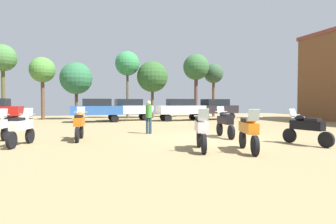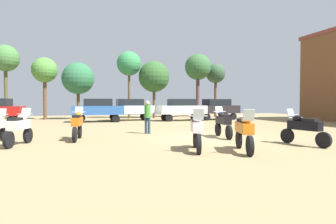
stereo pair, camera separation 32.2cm
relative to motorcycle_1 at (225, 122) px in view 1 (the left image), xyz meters
name	(u,v)px [view 1 (the left image)]	position (x,y,z in m)	size (l,w,h in m)	color
ground_plane	(209,138)	(-0.79, 0.13, -0.75)	(44.00, 52.00, 0.02)	#917D54
motorcycle_1	(225,122)	(0.00, 0.00, 0.00)	(0.63, 2.20, 1.50)	black
motorcycle_3	(79,124)	(-6.77, 0.96, 0.00)	(0.63, 2.17, 1.51)	black
motorcycle_4	(22,127)	(-8.93, -0.13, -0.01)	(0.78, 2.08, 1.48)	black
motorcycle_5	(201,130)	(-2.61, -3.18, 0.00)	(0.81, 2.09, 1.51)	black
motorcycle_6	(306,127)	(1.94, -3.17, -0.03)	(0.77, 2.17, 1.44)	black
motorcycle_7	(249,131)	(-1.15, -3.88, 0.00)	(0.87, 2.22, 1.50)	black
car_1	(181,108)	(2.10, 12.45, 0.43)	(4.33, 1.88, 2.00)	black
car_2	(97,108)	(-5.35, 12.90, 0.43)	(4.39, 2.04, 2.00)	black
car_3	(215,108)	(5.85, 13.07, 0.43)	(4.47, 2.26, 2.00)	black
car_5	(129,108)	(-2.46, 14.12, 0.43)	(4.38, 1.99, 2.00)	black
person_1	(149,114)	(-3.17, 2.67, 0.32)	(0.44, 0.44, 1.79)	#1F374D
tree_1	(76,78)	(-7.12, 17.33, 3.30)	(3.14, 3.14, 5.63)	brown
tree_2	(196,68)	(5.63, 17.44, 4.79)	(2.88, 2.88, 7.06)	brown
tree_3	(152,77)	(0.65, 17.55, 3.67)	(3.30, 3.30, 6.08)	brown
tree_4	(3,59)	(-13.60, 17.60, 4.98)	(2.48, 2.48, 7.06)	#4D4C27
tree_7	(214,74)	(8.28, 18.48, 4.24)	(2.27, 2.27, 6.21)	brown
tree_8	(127,64)	(-2.00, 17.72, 4.96)	(2.54, 2.54, 7.03)	brown
tree_9	(42,71)	(-10.24, 17.85, 4.02)	(2.44, 2.44, 6.07)	brown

